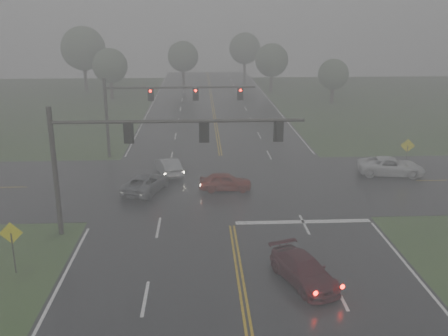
{
  "coord_description": "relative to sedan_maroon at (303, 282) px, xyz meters",
  "views": [
    {
      "loc": [
        -1.89,
        -14.21,
        12.45
      ],
      "look_at": [
        -0.39,
        16.0,
        3.14
      ],
      "focal_mm": 40.0,
      "sensor_mm": 36.0,
      "label": 1
    }
  ],
  "objects": [
    {
      "name": "car_grey",
      "position": [
        -8.92,
        13.45,
        0.0
      ],
      "size": [
        3.65,
        5.25,
        1.33
      ],
      "primitive_type": "imported",
      "rotation": [
        0.0,
        0.0,
        2.81
      ],
      "color": "#53555A",
      "rests_on": "ground"
    },
    {
      "name": "tree_e_near",
      "position": [
        14.45,
        50.44,
        4.24
      ],
      "size": [
        4.4,
        4.4,
        6.46
      ],
      "color": "#322721",
      "rests_on": "ground"
    },
    {
      "name": "tree_n_mid",
      "position": [
        -7.73,
        70.32,
        5.3
      ],
      "size": [
        5.49,
        5.49,
        8.06
      ],
      "color": "#322721",
      "rests_on": "ground"
    },
    {
      "name": "tree_nw_b",
      "position": [
        -24.16,
        65.17,
        7.07
      ],
      "size": [
        7.31,
        7.31,
        10.74
      ],
      "color": "#322721",
      "rests_on": "ground"
    },
    {
      "name": "sedan_red",
      "position": [
        -3.08,
        13.51,
        0.0
      ],
      "size": [
        3.91,
        1.68,
        1.32
      ],
      "primitive_type": "imported",
      "rotation": [
        0.0,
        0.0,
        1.54
      ],
      "color": "maroon",
      "rests_on": "ground"
    },
    {
      "name": "main_road",
      "position": [
        -3.02,
        12.91,
        0.0
      ],
      "size": [
        18.0,
        160.0,
        0.02
      ],
      "primitive_type": "cube",
      "color": "black",
      "rests_on": "ground"
    },
    {
      "name": "tree_ne_a",
      "position": [
        7.12,
        62.07,
        5.28
      ],
      "size": [
        5.47,
        5.47,
        8.04
      ],
      "color": "#322721",
      "rests_on": "ground"
    },
    {
      "name": "signal_gantry_near",
      "position": [
        -8.75,
        6.34,
        5.37
      ],
      "size": [
        14.41,
        0.33,
        7.62
      ],
      "color": "black",
      "rests_on": "ground"
    },
    {
      "name": "pickup_white",
      "position": [
        10.51,
        16.52,
        0.0
      ],
      "size": [
        5.54,
        3.21,
        1.45
      ],
      "primitive_type": "imported",
      "rotation": [
        0.0,
        0.0,
        1.41
      ],
      "color": "silver",
      "rests_on": "ground"
    },
    {
      "name": "sign_diamond_west",
      "position": [
        -14.27,
        1.67,
        1.85
      ],
      "size": [
        1.14,
        0.12,
        2.75
      ],
      "rotation": [
        0.0,
        0.0,
        0.05
      ],
      "color": "black",
      "rests_on": "ground"
    },
    {
      "name": "cross_street",
      "position": [
        -3.02,
        14.91,
        0.0
      ],
      "size": [
        120.0,
        14.0,
        0.02
      ],
      "primitive_type": "cube",
      "color": "black",
      "rests_on": "ground"
    },
    {
      "name": "tree_n_far",
      "position": [
        4.33,
        80.78,
        6.03
      ],
      "size": [
        6.24,
        6.24,
        9.17
      ],
      "color": "#322721",
      "rests_on": "ground"
    },
    {
      "name": "tree_nw_a",
      "position": [
        -18.33,
        56.04,
        5.07
      ],
      "size": [
        5.26,
        5.26,
        7.72
      ],
      "color": "#322721",
      "rests_on": "ground"
    },
    {
      "name": "sign_diamond_east",
      "position": [
        12.14,
        17.55,
        1.85
      ],
      "size": [
        1.12,
        0.31,
        2.75
      ],
      "rotation": [
        0.0,
        0.0,
        -0.24
      ],
      "color": "black",
      "rests_on": "ground"
    },
    {
      "name": "signal_gantry_far",
      "position": [
        -9.02,
        23.14,
        5.03
      ],
      "size": [
        13.46,
        0.36,
        7.13
      ],
      "color": "black",
      "rests_on": "ground"
    },
    {
      "name": "sedan_maroon",
      "position": [
        0.0,
        0.0,
        0.0
      ],
      "size": [
        3.26,
        4.85,
        1.31
      ],
      "primitive_type": "imported",
      "rotation": [
        0.0,
        0.0,
        0.35
      ],
      "color": "#3E0B13",
      "rests_on": "ground"
    },
    {
      "name": "stop_bar",
      "position": [
        1.48,
        7.31,
        0.0
      ],
      "size": [
        8.5,
        0.5,
        0.01
      ],
      "primitive_type": "cube",
      "color": "silver",
      "rests_on": "ground"
    },
    {
      "name": "sedan_silver",
      "position": [
        -7.5,
        17.59,
        0.0
      ],
      "size": [
        2.6,
        4.41,
        1.37
      ],
      "primitive_type": "imported",
      "rotation": [
        0.0,
        0.0,
        3.44
      ],
      "color": "#97999D",
      "rests_on": "ground"
    }
  ]
}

